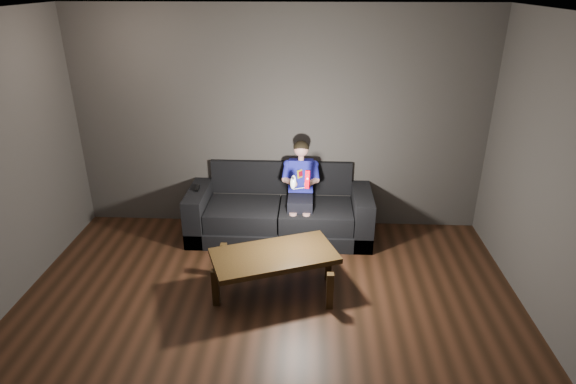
{
  "coord_description": "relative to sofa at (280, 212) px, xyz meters",
  "views": [
    {
      "loc": [
        0.38,
        -3.12,
        2.95
      ],
      "look_at": [
        0.15,
        1.55,
        0.85
      ],
      "focal_mm": 30.0,
      "sensor_mm": 36.0,
      "label": 1
    }
  ],
  "objects": [
    {
      "name": "floor",
      "position": [
        -0.02,
        -2.21,
        -0.28
      ],
      "size": [
        5.0,
        5.0,
        0.0
      ],
      "primitive_type": "plane",
      "color": "black",
      "rests_on": "ground"
    },
    {
      "name": "back_wall",
      "position": [
        -0.02,
        0.29,
        1.07
      ],
      "size": [
        5.0,
        0.04,
        2.7
      ],
      "primitive_type": "cube",
      "color": "#3E3A35",
      "rests_on": "ground"
    },
    {
      "name": "ceiling",
      "position": [
        -0.02,
        -2.21,
        2.42
      ],
      "size": [
        5.0,
        5.0,
        0.02
      ],
      "primitive_type": "cube",
      "color": "beige",
      "rests_on": "back_wall"
    },
    {
      "name": "sofa",
      "position": [
        0.0,
        0.0,
        0.0
      ],
      "size": [
        2.21,
        0.95,
        0.85
      ],
      "color": "black",
      "rests_on": "floor"
    },
    {
      "name": "child",
      "position": [
        0.25,
        -0.06,
        0.43
      ],
      "size": [
        0.44,
        0.54,
        1.08
      ],
      "color": "black",
      "rests_on": "sofa"
    },
    {
      "name": "wii_remote_red",
      "position": [
        0.33,
        -0.48,
        0.65
      ],
      "size": [
        0.06,
        0.08,
        0.21
      ],
      "color": "red",
      "rests_on": "child"
    },
    {
      "name": "nunchuk_white",
      "position": [
        0.18,
        -0.48,
        0.61
      ],
      "size": [
        0.09,
        0.11,
        0.17
      ],
      "color": "silver",
      "rests_on": "child"
    },
    {
      "name": "wii_remote_black",
      "position": [
        -0.99,
        -0.08,
        0.34
      ],
      "size": [
        0.05,
        0.17,
        0.03
      ],
      "color": "black",
      "rests_on": "sofa"
    },
    {
      "name": "coffee_table",
      "position": [
        0.02,
        -1.25,
        0.1
      ],
      "size": [
        1.35,
        1.0,
        0.44
      ],
      "color": "black",
      "rests_on": "floor"
    }
  ]
}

